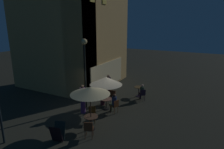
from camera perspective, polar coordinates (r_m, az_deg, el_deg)
The scene contains 19 objects.
ground_plane at distance 12.49m, azimuth -4.81°, elevation -10.69°, with size 60.00×60.00×0.00m, color #292920.
cafe_building at distance 16.03m, azimuth -10.70°, elevation 12.09°, with size 7.35×7.62×9.35m.
street_lamp_near_corner at distance 12.10m, azimuth -8.05°, elevation 4.71°, with size 0.36×0.36×4.49m.
menu_sandwich_board at distance 9.77m, azimuth -15.70°, elevation -16.11°, with size 0.76×0.70×0.86m.
cafe_table_0 at distance 10.31m, azimuth -6.22°, elevation -13.19°, with size 0.74×0.74×0.74m.
cafe_table_1 at distance 12.49m, azimuth -1.74°, elevation -7.96°, with size 0.77×0.77×0.72m.
cafe_table_2 at distance 14.73m, azimuth 7.91°, elevation -4.46°, with size 0.70×0.70×0.75m.
patio_umbrella_0 at distance 9.67m, azimuth -6.48°, elevation -4.82°, with size 2.01×2.01×2.33m.
patio_umbrella_1 at distance 12.02m, azimuth -1.79°, elevation -1.92°, with size 2.03×2.03×2.16m.
cafe_chair_0 at distance 11.02m, azimuth -5.91°, elevation -11.15°, with size 0.52×0.52×0.91m.
cafe_chair_1 at distance 9.61m, azimuth -6.92°, elevation -15.42°, with size 0.56×0.56×0.90m.
cafe_chair_2 at distance 11.93m, azimuth 0.96°, elevation -9.08°, with size 0.49×0.49×0.87m.
cafe_chair_3 at distance 13.20m, azimuth 0.01°, elevation -6.42°, with size 0.45×0.45×0.97m.
cafe_chair_4 at distance 13.96m, azimuth 8.96°, elevation -5.68°, with size 0.55×0.55×0.86m.
patron_seated_0 at distance 11.96m, azimuth 0.48°, elevation -8.17°, with size 0.41×0.51×1.25m.
patron_seated_1 at distance 14.03m, azimuth 8.80°, elevation -4.89°, with size 0.50×0.46×1.20m.
patron_standing_2 at distance 14.70m, azimuth -1.06°, elevation -3.18°, with size 0.37×0.37×1.65m.
patron_standing_3 at distance 13.02m, azimuth -2.84°, elevation -5.35°, with size 0.34×0.34×1.74m.
patron_standing_4 at distance 11.98m, azimuth -8.63°, elevation -7.15°, with size 0.34×0.34×1.82m.
Camera 1 is at (-9.49, -6.07, 5.39)m, focal length 30.94 mm.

